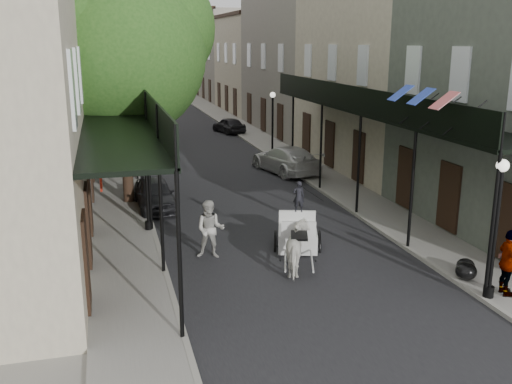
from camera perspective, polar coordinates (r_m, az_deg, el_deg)
ground at (r=16.24m, az=5.95°, el=-9.45°), size 140.00×140.00×0.00m
road at (r=34.86m, az=-5.79°, el=3.77°), size 8.00×90.00×0.01m
sidewalk_left at (r=34.43m, az=-14.04°, el=3.35°), size 2.20×90.00×0.12m
sidewalk_right at (r=35.97m, az=2.11°, el=4.26°), size 2.20×90.00×0.12m
building_row_left at (r=43.93m, az=-19.60°, el=12.18°), size 5.00×80.00×10.50m
building_row_right at (r=46.00m, az=2.83°, el=13.07°), size 5.00×80.00×10.50m
gallery_left at (r=20.94m, az=-13.28°, el=7.30°), size 2.20×18.05×4.88m
gallery_right at (r=23.29m, az=11.21°, el=8.14°), size 2.20×18.05×4.88m
tree_near at (r=24.00m, az=-12.47°, el=14.10°), size 7.31×6.80×9.63m
tree_far at (r=38.00m, az=-13.59°, el=13.21°), size 6.45×6.00×8.61m
lamppost_right_near at (r=15.84m, az=22.85°, el=-3.29°), size 0.32×0.32×3.71m
lamppost_left at (r=20.36m, az=-10.91°, el=1.49°), size 0.32×0.32×3.71m
lamppost_right_far at (r=33.50m, az=1.66°, el=6.93°), size 0.32×0.32×3.71m
horse at (r=16.94m, az=4.33°, el=-5.68°), size 1.28×1.90×1.47m
carriage at (r=19.03m, az=4.17°, el=-2.65°), size 1.93×2.43×2.45m
pedestrian_walking at (r=17.99m, az=-4.59°, el=-3.75°), size 1.08×0.95×1.87m
pedestrian_sidewalk_left at (r=28.93m, az=-12.32°, el=3.36°), size 1.41×1.25×1.90m
pedestrian_sidewalk_right at (r=16.47m, az=23.92°, el=-6.49°), size 0.70×1.14×1.81m
car_left_near at (r=23.65m, az=-10.09°, el=-0.18°), size 1.64×3.71×1.24m
car_left_mid at (r=31.89m, az=-11.48°, el=3.60°), size 2.15×3.85×1.20m
car_left_far at (r=38.29m, az=-12.15°, el=5.63°), size 3.73×5.82×1.49m
car_right_near at (r=29.74m, az=2.97°, el=3.27°), size 2.95×5.15×1.41m
car_right_far at (r=42.94m, az=-2.74°, el=6.70°), size 2.21×3.69×1.17m
trash_bags at (r=17.50m, az=20.25°, el=-7.24°), size 0.86×1.01×0.51m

